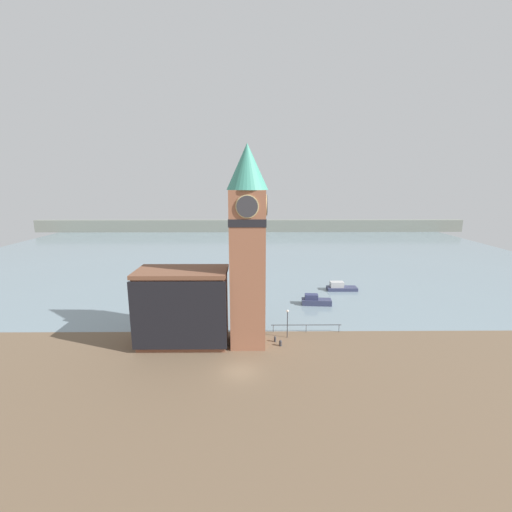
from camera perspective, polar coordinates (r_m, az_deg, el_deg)
The scene contains 11 objects.
ground_plane at distance 39.68m, azimuth -2.73°, elevation -18.65°, with size 160.00×160.00×0.00m, color brown.
water at distance 106.34m, azimuth -1.30°, elevation 1.08°, with size 160.00×120.00×0.00m.
far_shoreline at distance 145.48m, azimuth -1.09°, elevation 5.06°, with size 180.00×3.00×5.00m.
pier_railing at distance 48.73m, azimuth 8.37°, elevation -11.42°, with size 9.73×0.08×1.09m.
clock_tower at distance 41.47m, azimuth -1.39°, elevation 2.17°, with size 4.91×4.91×24.76m.
pier_building at distance 44.77m, azimuth -12.07°, elevation -8.29°, with size 11.41×6.16×9.72m.
boat_near at distance 59.47m, azimuth 9.87°, elevation -7.35°, with size 5.07×2.24×1.80m.
boat_far at distance 68.17m, azimuth 13.84°, elevation -5.05°, with size 5.71×2.19×1.69m.
mooring_bollard_near at distance 45.84m, azimuth 3.18°, elevation -13.60°, with size 0.29×0.29×0.76m.
mooring_bollard_far at distance 44.87m, azimuth 4.09°, elevation -14.22°, with size 0.35×0.35×0.76m.
lamp_post at distance 46.16m, azimuth 5.27°, elevation -10.29°, with size 0.32×0.32×3.92m.
Camera 1 is at (1.49, -34.08, 20.26)m, focal length 24.00 mm.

